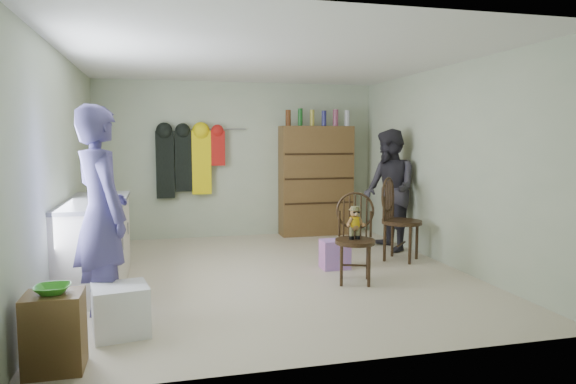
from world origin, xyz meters
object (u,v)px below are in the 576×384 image
object	(u,v)px
counter	(96,243)
dresser	(316,180)
chair_front	(355,232)
chair_far	(397,216)

from	to	relation	value
counter	dresser	size ratio (longest dim) A/B	0.89
dresser	chair_front	bearing A→B (deg)	-98.33
chair_front	chair_far	distance (m)	1.25
chair_far	dresser	distance (m)	2.08
dresser	chair_far	bearing A→B (deg)	-75.89
chair_front	dresser	world-z (taller)	dresser
counter	chair_front	xyz separation A→B (m)	(2.78, -0.54, 0.09)
chair_front	chair_far	xyz separation A→B (m)	(0.92, 0.85, 0.02)
counter	chair_far	world-z (taller)	chair_far
counter	chair_far	xyz separation A→B (m)	(3.70, 0.30, 0.11)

